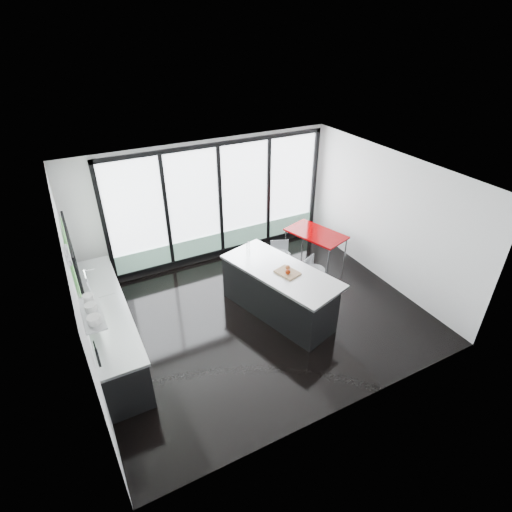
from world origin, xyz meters
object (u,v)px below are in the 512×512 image
bar_stool_near (314,284)px  red_table (315,246)px  island (278,292)px  bar_stool_far (280,269)px

bar_stool_near → red_table: size_ratio=0.55×
island → red_table: (1.77, 1.30, -0.13)m
island → red_table: bearing=36.2°
bar_stool_far → red_table: (1.25, 0.50, -0.03)m
bar_stool_near → bar_stool_far: bearing=90.9°
bar_stool_near → bar_stool_far: (-0.34, 0.77, 0.02)m
red_table → island: bearing=-143.8°
island → bar_stool_near: 0.87m
red_table → bar_stool_near: bearing=-125.7°
bar_stool_far → island: bearing=-101.1°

